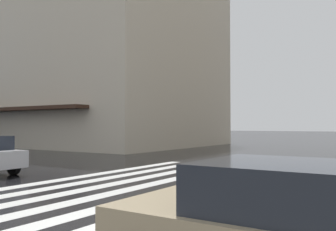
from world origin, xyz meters
TOP-DOWN VIEW (x-y plane):
  - ground_plane at (0.00, 0.00)m, footprint 220.00×220.00m
  - zebra_crossing at (4.00, 1.99)m, footprint 13.00×6.50m
  - haussmann_block_mid at (20.41, 19.98)m, footprint 17.03×20.19m
  - car_champagne at (-1.00, -3.79)m, footprint 1.85×4.10m

SIDE VIEW (x-z plane):
  - ground_plane at x=0.00m, z-range 0.00..0.00m
  - zebra_crossing at x=4.00m, z-range 0.00..0.01m
  - car_champagne at x=-1.00m, z-range 0.05..1.46m
  - haussmann_block_mid at x=20.41m, z-range -0.23..21.76m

